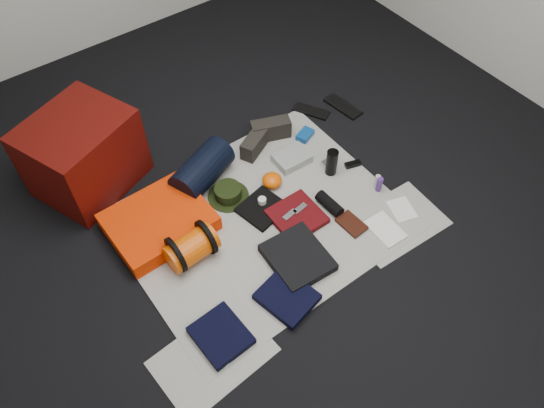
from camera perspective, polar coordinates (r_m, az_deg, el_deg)
floor at (r=3.25m, az=-1.20°, el=-1.92°), size 4.50×4.50×0.02m
newspaper_mat at (r=3.24m, az=-1.20°, el=-1.79°), size 1.60×1.30×0.01m
newspaper_sheet_front_left at (r=2.83m, az=-6.36°, el=-15.97°), size 0.61×0.44×0.00m
newspaper_sheet_front_right at (r=3.31m, az=13.13°, el=-1.95°), size 0.60×0.43×0.00m
red_cabinet at (r=3.45m, az=-19.67°, el=5.08°), size 0.74×0.69×0.50m
sleeping_pad at (r=3.23m, az=-12.05°, el=-1.87°), size 0.59×0.49×0.11m
stuff_sack at (r=3.05m, az=-8.64°, el=-4.68°), size 0.30×0.19×0.17m
sack_strap_left at (r=3.01m, az=-10.31°, el=-5.38°), size 0.02×0.22×0.22m
sack_strap_right at (r=3.05m, az=-7.09°, el=-3.54°), size 0.03×0.22×0.22m
navy_duffel at (r=3.37m, az=-7.52°, el=3.69°), size 0.47×0.36×0.22m
boonie_brim at (r=3.35m, az=-4.71°, el=0.85°), size 0.30×0.30×0.01m
boonie_crown at (r=3.32m, az=-4.76°, el=1.29°), size 0.17×0.17×0.07m
hiking_boot_left at (r=3.57m, az=-1.83°, el=6.60°), size 0.27×0.20×0.13m
hiking_boot_right at (r=3.66m, az=-0.13°, el=8.05°), size 0.29×0.19×0.13m
flip_flop_left at (r=3.90m, az=4.22°, el=9.93°), size 0.21×0.27×0.01m
flip_flop_right at (r=3.96m, az=7.64°, el=10.35°), size 0.14×0.30×0.02m
trousers_navy_a at (r=2.85m, az=-5.52°, el=-13.87°), size 0.26×0.30×0.04m
trousers_navy_b at (r=2.93m, az=1.62°, el=-9.95°), size 0.31×0.34×0.05m
trousers_charcoal at (r=3.05m, az=2.76°, el=-5.76°), size 0.34×0.38×0.06m
black_tshirt at (r=3.27m, az=-1.04°, el=-0.47°), size 0.30×0.29×0.03m
red_shirt at (r=3.23m, az=2.68°, el=-1.34°), size 0.29×0.29×0.04m
orange_stuff_sack at (r=3.38m, az=-0.00°, el=2.57°), size 0.14×0.14×0.08m
first_aid_pouch at (r=3.52m, az=2.16°, el=4.95°), size 0.23×0.18×0.06m
water_bottle at (r=3.43m, az=6.44°, el=4.48°), size 0.08×0.08×0.19m
speaker at (r=3.28m, az=6.20°, el=0.02°), size 0.08×0.19×0.07m
compact_camera at (r=3.53m, az=6.10°, el=4.43°), size 0.10×0.06×0.04m
cyan_case at (r=3.69m, az=3.58°, el=7.44°), size 0.15×0.12×0.04m
toiletry_purple at (r=3.40m, az=11.46°, el=2.07°), size 0.04×0.04×0.11m
toiletry_clear at (r=3.42m, az=11.25°, el=2.40°), size 0.04×0.04×0.10m
paperback_book at (r=3.24m, az=8.55°, el=-2.14°), size 0.12×0.18×0.02m
map_booklet at (r=3.26m, az=12.09°, el=-2.68°), size 0.17×0.24×0.01m
map_printout at (r=3.38m, az=13.81°, el=-0.56°), size 0.18×0.21×0.01m
sunglasses at (r=3.55m, az=8.68°, el=4.25°), size 0.11×0.07×0.03m
key_cluster at (r=2.81m, az=-5.20°, el=-16.31°), size 0.08×0.08×0.01m
tape_roll at (r=3.27m, az=-1.08°, el=0.36°), size 0.05×0.05×0.03m
energy_bar_a at (r=3.20m, az=1.91°, el=-1.18°), size 0.10×0.05×0.01m
energy_bar_b at (r=3.23m, az=3.03°, el=-0.50°), size 0.10×0.05×0.01m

